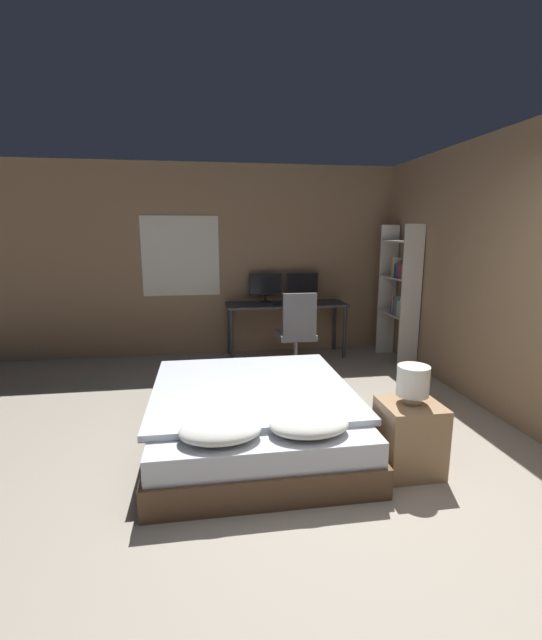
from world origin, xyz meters
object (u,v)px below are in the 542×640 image
(office_chair, at_px, (297,340))
(bookshelf, at_px, (401,288))
(bedside_lamp, at_px, (413,381))
(desk, at_px, (286,310))
(nightstand, at_px, (409,437))
(keyboard, at_px, (289,305))
(bed, at_px, (253,415))
(monitor_left, at_px, (265,285))
(computer_mouse, at_px, (309,304))
(monitor_right, at_px, (302,285))

(office_chair, xyz_separation_m, bookshelf, (1.48, 0.23, 0.60))
(bedside_lamp, xyz_separation_m, bookshelf, (1.15, 2.65, 0.31))
(desk, height_order, bookshelf, bookshelf)
(nightstand, xyz_separation_m, bookshelf, (1.15, 2.65, 0.75))
(office_chair, relative_size, bookshelf, 0.56)
(bedside_lamp, xyz_separation_m, keyboard, (-0.33, 2.96, 0.08))
(nightstand, height_order, office_chair, office_chair)
(bed, distance_m, keyboard, 2.50)
(nightstand, xyz_separation_m, monitor_left, (-0.60, 3.33, 0.74))
(nightstand, xyz_separation_m, computer_mouse, (-0.04, 2.96, 0.52))
(monitor_left, bearing_deg, bed, -100.31)
(monitor_left, bearing_deg, bedside_lamp, -79.74)
(bed, distance_m, monitor_right, 2.98)
(nightstand, xyz_separation_m, keyboard, (-0.33, 2.96, 0.51))
(office_chair, bearing_deg, bed, -113.22)
(monitor_right, height_order, office_chair, monitor_right)
(nightstand, height_order, bookshelf, bookshelf)
(keyboard, xyz_separation_m, bookshelf, (1.48, -0.32, 0.24))
(desk, distance_m, office_chair, 0.77)
(bedside_lamp, relative_size, desk, 0.17)
(monitor_left, bearing_deg, computer_mouse, -32.59)
(monitor_left, relative_size, computer_mouse, 6.71)
(bed, bearing_deg, nightstand, -30.64)
(monitor_left, xyz_separation_m, bookshelf, (1.75, -0.68, 0.01))
(bedside_lamp, distance_m, monitor_right, 3.34)
(bedside_lamp, bearing_deg, keyboard, 96.35)
(bedside_lamp, bearing_deg, bed, 149.36)
(keyboard, relative_size, computer_mouse, 5.82)
(bed, relative_size, computer_mouse, 28.61)
(nightstand, height_order, desk, desk)
(monitor_right, relative_size, bookshelf, 0.25)
(bedside_lamp, bearing_deg, bookshelf, 66.53)
(bed, height_order, keyboard, keyboard)
(bedside_lamp, height_order, keyboard, bedside_lamp)
(nightstand, bearing_deg, bedside_lamp, 0.00)
(desk, height_order, keyboard, keyboard)
(desk, height_order, monitor_left, monitor_left)
(computer_mouse, relative_size, office_chair, 0.07)
(desk, relative_size, monitor_left, 3.61)
(bed, xyz_separation_m, computer_mouse, (1.05, 2.32, 0.56))
(bed, distance_m, desk, 2.65)
(monitor_right, relative_size, office_chair, 0.45)
(bed, xyz_separation_m, bedside_lamp, (1.09, -0.65, 0.47))
(bed, height_order, computer_mouse, computer_mouse)
(bookshelf, bearing_deg, bed, -138.18)
(nightstand, bearing_deg, bed, 149.36)
(monitor_left, distance_m, computer_mouse, 0.71)
(office_chair, bearing_deg, desk, 90.23)
(desk, xyz_separation_m, monitor_left, (-0.27, 0.18, 0.33))
(monitor_right, bearing_deg, bed, -111.04)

